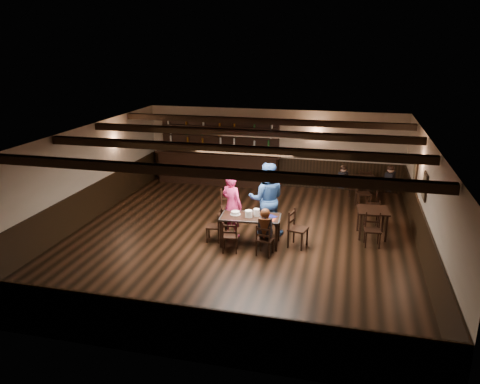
% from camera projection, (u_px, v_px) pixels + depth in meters
% --- Properties ---
extents(ground, '(10.00, 10.00, 0.00)m').
position_uv_depth(ground, '(239.00, 238.00, 12.23)').
color(ground, black).
rests_on(ground, ground).
extents(room_shell, '(9.02, 10.02, 2.71)m').
position_uv_depth(room_shell, '(240.00, 174.00, 11.73)').
color(room_shell, '#BBB09B').
rests_on(room_shell, ground).
extents(dining_table, '(1.54, 0.85, 0.75)m').
position_uv_depth(dining_table, '(250.00, 220.00, 11.68)').
color(dining_table, black).
rests_on(dining_table, ground).
extents(chair_near_left, '(0.43, 0.41, 0.81)m').
position_uv_depth(chair_near_left, '(230.00, 235.00, 11.27)').
color(chair_near_left, black).
rests_on(chair_near_left, ground).
extents(chair_near_right, '(0.41, 0.40, 0.79)m').
position_uv_depth(chair_near_right, '(264.00, 238.00, 11.09)').
color(chair_near_right, black).
rests_on(chair_near_right, ground).
extents(chair_end_left, '(0.40, 0.41, 0.79)m').
position_uv_depth(chair_end_left, '(216.00, 224.00, 11.94)').
color(chair_end_left, black).
rests_on(chair_end_left, ground).
extents(chair_end_right, '(0.52, 0.53, 0.95)m').
position_uv_depth(chair_end_right, '(295.00, 225.00, 11.61)').
color(chair_end_right, black).
rests_on(chair_end_right, ground).
extents(chair_far_pushed, '(0.61, 0.60, 1.01)m').
position_uv_depth(chair_far_pushed, '(229.00, 204.00, 13.05)').
color(chair_far_pushed, black).
rests_on(chair_far_pushed, ground).
extents(woman_pink, '(0.72, 0.61, 1.69)m').
position_uv_depth(woman_pink, '(232.00, 205.00, 12.16)').
color(woman_pink, '#FB3798').
rests_on(woman_pink, ground).
extents(man_blue, '(1.08, 0.91, 1.96)m').
position_uv_depth(man_blue, '(267.00, 199.00, 12.22)').
color(man_blue, '#284E80').
rests_on(man_blue, ground).
extents(seated_person, '(0.31, 0.46, 0.75)m').
position_uv_depth(seated_person, '(265.00, 224.00, 11.03)').
color(seated_person, black).
rests_on(seated_person, ground).
extents(cake, '(0.26, 0.26, 0.08)m').
position_uv_depth(cake, '(235.00, 213.00, 11.78)').
color(cake, white).
rests_on(cake, dining_table).
extents(plate_stack_a, '(0.18, 0.18, 0.17)m').
position_uv_depth(plate_stack_a, '(249.00, 214.00, 11.58)').
color(plate_stack_a, white).
rests_on(plate_stack_a, dining_table).
extents(plate_stack_b, '(0.15, 0.15, 0.18)m').
position_uv_depth(plate_stack_b, '(257.00, 212.00, 11.67)').
color(plate_stack_b, white).
rests_on(plate_stack_b, dining_table).
extents(tea_light, '(0.05, 0.05, 0.06)m').
position_uv_depth(tea_light, '(255.00, 214.00, 11.72)').
color(tea_light, '#A5A8AD').
rests_on(tea_light, dining_table).
extents(salt_shaker, '(0.03, 0.03, 0.09)m').
position_uv_depth(salt_shaker, '(265.00, 217.00, 11.48)').
color(salt_shaker, silver).
rests_on(salt_shaker, dining_table).
extents(pepper_shaker, '(0.04, 0.04, 0.09)m').
position_uv_depth(pepper_shaker, '(265.00, 216.00, 11.54)').
color(pepper_shaker, '#A5A8AD').
rests_on(pepper_shaker, dining_table).
extents(drink_glass, '(0.07, 0.07, 0.12)m').
position_uv_depth(drink_glass, '(265.00, 214.00, 11.65)').
color(drink_glass, silver).
rests_on(drink_glass, dining_table).
extents(menu_red, '(0.37, 0.28, 0.00)m').
position_uv_depth(menu_red, '(268.00, 219.00, 11.46)').
color(menu_red, maroon).
rests_on(menu_red, dining_table).
extents(menu_blue, '(0.34, 0.31, 0.00)m').
position_uv_depth(menu_blue, '(271.00, 216.00, 11.66)').
color(menu_blue, '#0F104D').
rests_on(menu_blue, dining_table).
extents(bar_counter, '(4.51, 0.70, 2.20)m').
position_uv_depth(bar_counter, '(218.00, 164.00, 16.81)').
color(bar_counter, black).
rests_on(bar_counter, ground).
extents(back_table_a, '(0.85, 0.85, 0.75)m').
position_uv_depth(back_table_a, '(373.00, 213.00, 12.17)').
color(back_table_a, black).
rests_on(back_table_a, ground).
extents(back_table_b, '(1.03, 1.03, 0.75)m').
position_uv_depth(back_table_b, '(364.00, 181.00, 14.99)').
color(back_table_b, black).
rests_on(back_table_b, ground).
extents(bg_patron_left, '(0.31, 0.40, 0.71)m').
position_uv_depth(bg_patron_left, '(343.00, 176.00, 14.90)').
color(bg_patron_left, black).
rests_on(bg_patron_left, ground).
extents(bg_patron_right, '(0.35, 0.44, 0.79)m').
position_uv_depth(bg_patron_right, '(390.00, 177.00, 14.60)').
color(bg_patron_right, black).
rests_on(bg_patron_right, ground).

